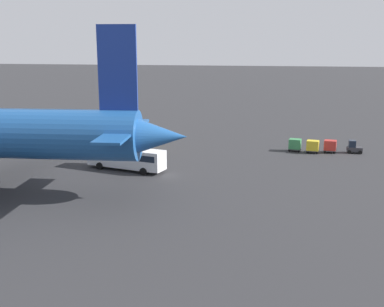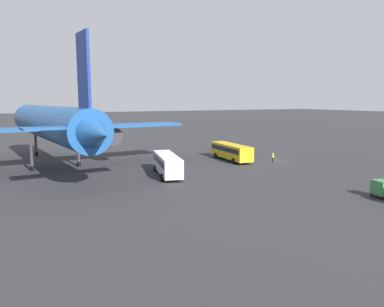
# 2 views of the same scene
# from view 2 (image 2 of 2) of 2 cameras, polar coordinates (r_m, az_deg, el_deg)

# --- Properties ---
(ground_plane) EXTENTS (600.00, 600.00, 0.00)m
(ground_plane) POSITION_cam_2_polar(r_m,az_deg,el_deg) (71.21, 12.69, -1.19)
(ground_plane) COLOR #2D2D30
(airplane) EXTENTS (53.22, 45.52, 19.54)m
(airplane) POSITION_cam_2_polar(r_m,az_deg,el_deg) (66.76, -20.57, 4.23)
(airplane) COLOR #1E5193
(airplane) RESTS_ON ground
(shuttle_bus_near) EXTENTS (12.08, 4.16, 3.04)m
(shuttle_bus_near) POSITION_cam_2_polar(r_m,az_deg,el_deg) (70.93, 5.97, 0.43)
(shuttle_bus_near) COLOR gold
(shuttle_bus_near) RESTS_ON ground
(shuttle_bus_far) EXTENTS (11.89, 5.51, 3.13)m
(shuttle_bus_far) POSITION_cam_2_polar(r_m,az_deg,el_deg) (56.65, -3.80, -1.45)
(shuttle_bus_far) COLOR white
(shuttle_bus_far) RESTS_ON ground
(worker_person) EXTENTS (0.38, 0.38, 1.74)m
(worker_person) POSITION_cam_2_polar(r_m,az_deg,el_deg) (70.08, 12.23, -0.60)
(worker_person) COLOR #1E1E2D
(worker_person) RESTS_ON ground
(cargo_cart_green) EXTENTS (2.25, 1.99, 2.06)m
(cargo_cart_green) POSITION_cam_2_polar(r_m,az_deg,el_deg) (48.93, 26.93, -4.69)
(cargo_cart_green) COLOR #38383D
(cargo_cart_green) RESTS_ON ground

